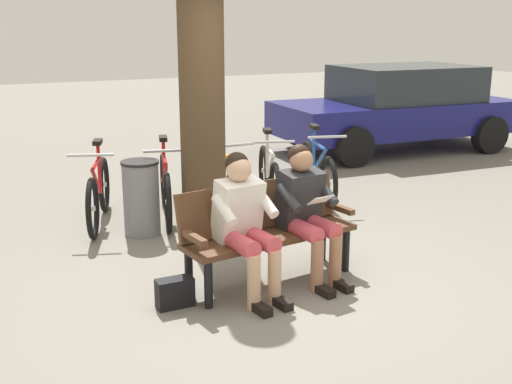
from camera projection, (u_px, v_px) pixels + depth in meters
The scene contains 13 objects.
ground_plane at pixel (280, 283), 5.67m from camera, with size 40.00×40.00×0.00m, color slate.
bench at pixel (266, 225), 5.64m from camera, with size 1.65×0.69×0.87m.
person_reading at pixel (306, 206), 5.64m from camera, with size 0.53×0.80×1.20m.
person_companion at pixel (244, 218), 5.30m from camera, with size 0.53×0.80×1.20m.
handbag at pixel (175, 293), 5.18m from camera, with size 0.30×0.14×0.24m, color black.
tree_trunk at pixel (201, 66), 6.63m from camera, with size 0.48×0.48×3.57m, color #4C3823.
litter_bin at pixel (141, 198), 6.88m from camera, with size 0.40×0.40×0.81m.
bicycle_silver at pixel (317, 171), 8.27m from camera, with size 0.59×1.64×0.94m.
bicycle_red at pixel (269, 177), 7.96m from camera, with size 0.66×1.61×0.94m.
bicycle_orange at pixel (221, 182), 7.73m from camera, with size 0.48×1.68×0.94m.
bicycle_green at pixel (166, 188), 7.45m from camera, with size 0.59×1.64×0.94m.
bicycle_purple at pixel (99, 193), 7.23m from camera, with size 0.67×1.61×0.94m.
parked_car at pixel (398, 106), 11.30m from camera, with size 4.27×2.16×1.47m.
Camera 1 is at (2.46, 4.66, 2.25)m, focal length 45.18 mm.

